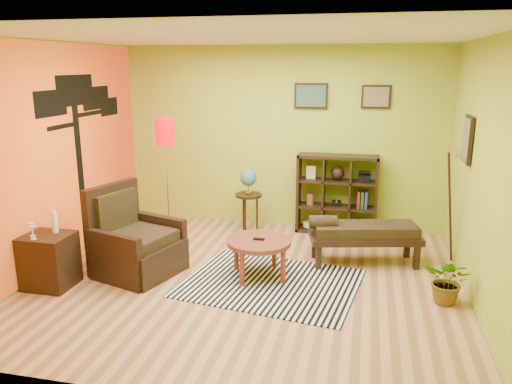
% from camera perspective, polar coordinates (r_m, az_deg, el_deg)
% --- Properties ---
extents(ground, '(5.00, 5.00, 0.00)m').
position_cam_1_polar(ground, '(6.07, -0.95, -10.04)').
color(ground, tan).
rests_on(ground, ground).
extents(room_shell, '(5.04, 4.54, 2.82)m').
position_cam_1_polar(room_shell, '(5.61, -1.92, 7.11)').
color(room_shell, '#A2B933').
rests_on(room_shell, ground).
extents(zebra_rug, '(2.20, 1.84, 0.01)m').
position_cam_1_polar(zebra_rug, '(5.99, 1.68, -10.34)').
color(zebra_rug, white).
rests_on(zebra_rug, ground).
extents(coffee_table, '(0.77, 0.77, 0.49)m').
position_cam_1_polar(coffee_table, '(6.01, 0.34, -6.07)').
color(coffee_table, maroon).
rests_on(coffee_table, ground).
extents(armchair, '(1.11, 1.10, 1.09)m').
position_cam_1_polar(armchair, '(6.36, -13.74, -6.08)').
color(armchair, black).
rests_on(armchair, ground).
extents(side_cabinet, '(0.53, 0.48, 0.94)m').
position_cam_1_polar(side_cabinet, '(6.28, -22.55, -7.21)').
color(side_cabinet, black).
rests_on(side_cabinet, ground).
extents(floor_lamp, '(0.27, 0.27, 1.80)m').
position_cam_1_polar(floor_lamp, '(7.00, -10.29, 5.49)').
color(floor_lamp, silver).
rests_on(floor_lamp, ground).
extents(globe_table, '(0.40, 0.40, 0.98)m').
position_cam_1_polar(globe_table, '(7.52, -0.87, 0.82)').
color(globe_table, black).
rests_on(globe_table, ground).
extents(cube_shelf, '(1.20, 0.35, 1.20)m').
position_cam_1_polar(cube_shelf, '(7.65, 9.30, -0.25)').
color(cube_shelf, black).
rests_on(cube_shelf, ground).
extents(bench, '(1.48, 0.81, 0.65)m').
position_cam_1_polar(bench, '(6.55, 12.03, -4.59)').
color(bench, black).
rests_on(bench, ground).
extents(potted_plant, '(0.63, 0.66, 0.41)m').
position_cam_1_polar(potted_plant, '(5.83, 21.11, -9.97)').
color(potted_plant, '#26661E').
rests_on(potted_plant, ground).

